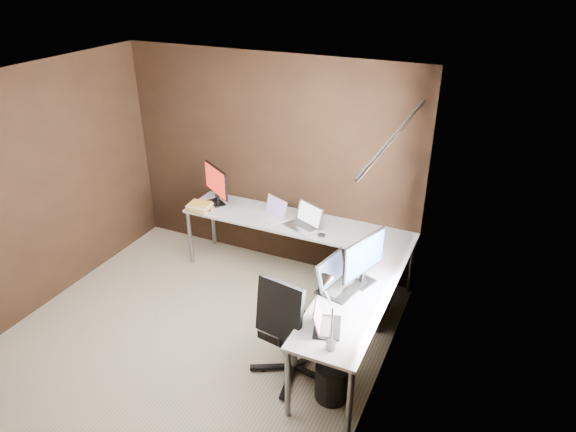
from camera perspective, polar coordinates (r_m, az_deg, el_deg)
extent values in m
cube|color=#BEB394|center=(5.29, -10.76, -13.60)|extent=(3.60, 3.60, 0.00)
cube|color=white|center=(4.14, -13.81, 13.64)|extent=(3.60, 3.60, 0.00)
cube|color=black|center=(5.97, -2.07, 5.93)|extent=(3.60, 0.00, 2.50)
cube|color=black|center=(5.77, -26.80, 2.07)|extent=(0.00, 3.60, 2.50)
cube|color=black|center=(3.91, 10.06, -7.00)|extent=(0.00, 3.60, 2.50)
cube|color=white|center=(4.10, 11.43, -2.10)|extent=(0.00, 1.00, 1.30)
cube|color=#BC7416|center=(3.62, 7.68, -9.91)|extent=(0.01, 0.35, 2.00)
cube|color=#BC7416|center=(4.83, 12.89, -0.21)|extent=(0.01, 0.35, 2.00)
cylinder|color=slate|center=(3.78, 12.02, 9.06)|extent=(0.02, 1.90, 0.02)
cube|color=silver|center=(5.77, 0.93, -0.73)|extent=(2.65, 0.60, 0.03)
cube|color=silver|center=(4.57, 7.13, -9.29)|extent=(0.60, 1.65, 0.03)
cylinder|color=slate|center=(6.31, -10.81, -2.38)|extent=(0.05, 0.05, 0.70)
cylinder|color=slate|center=(6.69, -8.32, -0.39)|extent=(0.05, 0.05, 0.70)
cylinder|color=slate|center=(4.32, -0.03, -18.08)|extent=(0.05, 0.05, 0.70)
cylinder|color=slate|center=(4.20, 6.86, -20.05)|extent=(0.05, 0.05, 0.70)
cylinder|color=slate|center=(5.86, 13.59, -5.23)|extent=(0.05, 0.05, 0.70)
cube|color=silver|center=(5.44, 8.73, -8.14)|extent=(0.42, 0.50, 0.60)
cube|color=black|center=(6.23, -7.99, 1.48)|extent=(0.28, 0.25, 0.01)
cube|color=black|center=(6.22, -7.86, 2.03)|extent=(0.06, 0.06, 0.11)
cube|color=black|center=(6.12, -7.99, 3.94)|extent=(0.47, 0.31, 0.34)
cube|color=red|center=(6.12, -8.12, 3.91)|extent=(0.43, 0.28, 0.31)
cube|color=black|center=(4.77, 8.41, -7.34)|extent=(0.20, 0.25, 0.01)
cube|color=black|center=(4.75, 8.27, -6.68)|extent=(0.04, 0.06, 0.10)
cube|color=black|center=(4.62, 8.45, -4.32)|extent=(0.21, 0.55, 0.36)
cube|color=#1025A4|center=(4.62, 8.60, -4.39)|extent=(0.18, 0.52, 0.33)
cube|color=silver|center=(5.83, -1.98, -0.16)|extent=(0.39, 0.34, 0.02)
cube|color=silver|center=(5.83, -1.33, 1.05)|extent=(0.32, 0.19, 0.20)
cube|color=#6F4F90|center=(5.83, -1.37, 1.03)|extent=(0.28, 0.17, 0.18)
cube|color=silver|center=(5.63, 1.63, -1.21)|extent=(0.46, 0.40, 0.02)
cube|color=silver|center=(5.63, 2.41, 0.23)|extent=(0.37, 0.22, 0.24)
cube|color=white|center=(5.63, 2.37, 0.21)|extent=(0.33, 0.19, 0.20)
cube|color=black|center=(4.68, 5.92, -7.91)|extent=(0.38, 0.48, 0.02)
cube|color=black|center=(4.65, 4.82, -6.04)|extent=(0.17, 0.43, 0.26)
cube|color=#192336|center=(4.65, 4.88, -6.06)|extent=(0.15, 0.38, 0.23)
cube|color=black|center=(4.23, 4.37, -12.21)|extent=(0.29, 0.35, 0.02)
cube|color=black|center=(4.17, 3.28, -11.04)|extent=(0.14, 0.31, 0.19)
cube|color=#BE5A81|center=(4.17, 3.36, -11.05)|extent=(0.12, 0.27, 0.16)
cube|color=tan|center=(6.10, -9.76, 0.81)|extent=(0.29, 0.24, 0.03)
cube|color=gold|center=(6.09, -9.78, 1.02)|extent=(0.25, 0.20, 0.02)
cube|color=white|center=(6.08, -9.79, 1.21)|extent=(0.27, 0.21, 0.02)
cube|color=gold|center=(6.07, -9.81, 1.36)|extent=(0.26, 0.21, 0.02)
ellipsoid|color=black|center=(6.05, -8.88, 0.63)|extent=(0.08, 0.05, 0.03)
ellipsoid|color=black|center=(5.46, 3.75, -2.10)|extent=(0.10, 0.07, 0.04)
cylinder|color=slate|center=(4.04, 4.79, -14.11)|extent=(0.08, 0.08, 0.06)
cylinder|color=slate|center=(3.91, 4.90, -12.02)|extent=(0.02, 0.02, 0.32)
cylinder|color=slate|center=(3.81, 4.47, -9.01)|extent=(0.02, 0.17, 0.24)
cone|color=slate|center=(3.84, 4.18, -7.30)|extent=(0.10, 0.13, 0.13)
cylinder|color=slate|center=(4.76, 0.67, -14.49)|extent=(0.06, 0.06, 0.38)
cube|color=black|center=(4.62, 0.68, -12.43)|extent=(0.53, 0.53, 0.08)
cube|color=black|center=(4.25, -0.94, -10.37)|extent=(0.44, 0.18, 0.51)
cylinder|color=black|center=(4.60, 4.89, -17.86)|extent=(0.34, 0.34, 0.33)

